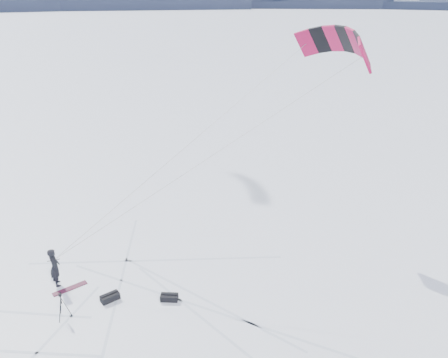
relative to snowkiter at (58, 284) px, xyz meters
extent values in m
plane|color=white|center=(1.18, -1.84, 0.00)|extent=(1800.00, 1800.00, 0.00)
cube|color=#171F32|center=(189.28, 257.05, 2.27)|extent=(147.80, 124.57, 4.54)
cone|color=#171F32|center=(189.28, 257.05, 4.54)|extent=(89.40, 89.40, 8.00)
cube|color=#171F32|center=(100.07, 302.50, 2.27)|extent=(156.56, 89.15, 4.54)
cone|color=#171F32|center=(100.07, 302.50, 4.54)|extent=(80.64, 80.64, 8.00)
cube|color=#171F32|center=(1.18, 318.16, 2.27)|extent=(150.00, 45.00, 4.54)
cone|color=#171F32|center=(1.18, 318.16, 4.54)|extent=(64.00, 64.00, 8.00)
cube|color=#B2BED2|center=(-0.42, -1.24, 0.00)|extent=(6.45, 7.79, 0.01)
cube|color=#B2BED2|center=(1.28, 1.06, 0.00)|extent=(11.66, 3.07, 0.01)
cube|color=#B2BED2|center=(2.98, -4.64, 0.00)|extent=(1.27, 5.91, 0.01)
cube|color=#B2BED2|center=(4.68, -2.34, 0.00)|extent=(6.52, 4.83, 0.01)
cube|color=#B2BED2|center=(6.38, -0.04, 0.00)|extent=(8.85, 4.87, 0.01)
imported|color=black|center=(0.00, 0.00, 0.00)|extent=(0.63, 0.80, 1.92)
cube|color=maroon|center=(0.60, -0.48, 0.02)|extent=(1.54, 0.99, 0.04)
cylinder|color=black|center=(0.76, -2.42, 0.52)|extent=(0.36, 0.04, 1.05)
cylinder|color=black|center=(0.50, -2.29, 0.52)|extent=(0.21, 0.31, 1.05)
cylinder|color=black|center=(0.51, -2.58, 0.52)|extent=(0.19, 0.33, 1.05)
cylinder|color=black|center=(0.59, -2.43, 0.88)|extent=(0.03, 0.03, 0.32)
cube|color=black|center=(0.59, -2.43, 1.10)|extent=(0.07, 0.07, 0.05)
cube|color=black|center=(0.59, -2.43, 1.18)|extent=(0.12, 0.09, 0.09)
cylinder|color=black|center=(0.59, -2.35, 1.18)|extent=(0.06, 0.09, 0.06)
cube|color=black|center=(2.47, -1.68, 0.15)|extent=(0.91, 0.71, 0.31)
cylinder|color=black|center=(2.47, -1.68, 0.33)|extent=(0.74, 0.41, 0.08)
cube|color=black|center=(5.06, -2.18, 0.14)|extent=(0.84, 0.56, 0.29)
cylinder|color=black|center=(5.06, -2.18, 0.31)|extent=(0.73, 0.27, 0.09)
cube|color=#B60E42|center=(14.23, -0.08, 10.12)|extent=(1.16, 0.97, 1.55)
cube|color=black|center=(14.46, 0.70, 10.34)|extent=(1.01, 1.02, 1.47)
cube|color=#B60E42|center=(14.54, 1.55, 10.48)|extent=(0.86, 1.03, 1.38)
cube|color=black|center=(14.47, 2.42, 10.53)|extent=(1.00, 1.03, 1.28)
cube|color=#B60E42|center=(14.25, 3.26, 10.48)|extent=(1.14, 1.01, 1.38)
cube|color=black|center=(13.90, 4.03, 10.34)|extent=(1.27, 0.95, 1.47)
cube|color=#B60E42|center=(13.43, 4.70, 10.12)|extent=(1.38, 0.85, 1.55)
cylinder|color=gray|center=(7.11, -0.04, 5.73)|extent=(14.24, 0.10, 8.80)
cylinder|color=gray|center=(6.71, 2.35, 5.73)|extent=(13.44, 4.72, 8.80)
cylinder|color=black|center=(0.00, 0.00, 1.34)|extent=(0.55, 0.12, 0.03)
camera|label=1|loc=(4.37, -18.05, 12.79)|focal=35.00mm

